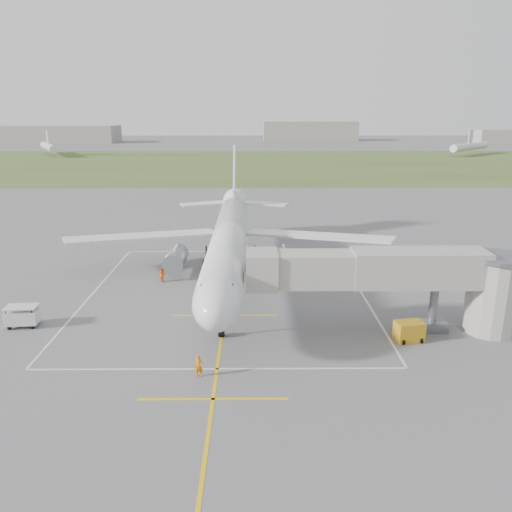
{
  "coord_description": "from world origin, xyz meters",
  "views": [
    {
      "loc": [
        2.61,
        -52.88,
        18.2
      ],
      "look_at": [
        2.98,
        -4.0,
        4.0
      ],
      "focal_mm": 35.0,
      "sensor_mm": 36.0,
      "label": 1
    }
  ],
  "objects_px": {
    "jet_bridge": "(409,279)",
    "ramp_worker_wing": "(163,274)",
    "baggage_cart": "(22,316)",
    "ramp_worker_nose": "(199,366)",
    "airliner": "(229,241)",
    "gpu_unit": "(409,332)"
  },
  "relations": [
    {
      "from": "jet_bridge",
      "to": "ramp_worker_wing",
      "type": "bearing_deg",
      "value": 150.17
    },
    {
      "from": "jet_bridge",
      "to": "baggage_cart",
      "type": "xyz_separation_m",
      "value": [
        -33.29,
        1.21,
        -3.78
      ]
    },
    {
      "from": "baggage_cart",
      "to": "ramp_worker_wing",
      "type": "height_order",
      "value": "baggage_cart"
    },
    {
      "from": "jet_bridge",
      "to": "ramp_worker_nose",
      "type": "relative_size",
      "value": 14.04
    },
    {
      "from": "airliner",
      "to": "baggage_cart",
      "type": "height_order",
      "value": "airliner"
    },
    {
      "from": "gpu_unit",
      "to": "baggage_cart",
      "type": "distance_m",
      "value": 33.19
    },
    {
      "from": "airliner",
      "to": "gpu_unit",
      "type": "bearing_deg",
      "value": -46.25
    },
    {
      "from": "jet_bridge",
      "to": "ramp_worker_wing",
      "type": "xyz_separation_m",
      "value": [
        -23.08,
        13.23,
        -3.93
      ]
    },
    {
      "from": "airliner",
      "to": "baggage_cart",
      "type": "distance_m",
      "value": 22.14
    },
    {
      "from": "ramp_worker_nose",
      "to": "gpu_unit",
      "type": "bearing_deg",
      "value": 23.2
    },
    {
      "from": "airliner",
      "to": "ramp_worker_wing",
      "type": "height_order",
      "value": "airliner"
    },
    {
      "from": "airliner",
      "to": "ramp_worker_nose",
      "type": "relative_size",
      "value": 28.06
    },
    {
      "from": "airliner",
      "to": "baggage_cart",
      "type": "xyz_separation_m",
      "value": [
        -17.57,
        -13.04,
        -3.43
      ]
    },
    {
      "from": "jet_bridge",
      "to": "ramp_worker_nose",
      "type": "bearing_deg",
      "value": -155.89
    },
    {
      "from": "gpu_unit",
      "to": "baggage_cart",
      "type": "relative_size",
      "value": 0.87
    },
    {
      "from": "baggage_cart",
      "to": "ramp_worker_wing",
      "type": "xyz_separation_m",
      "value": [
        10.21,
        12.02,
        -0.15
      ]
    },
    {
      "from": "gpu_unit",
      "to": "ramp_worker_nose",
      "type": "height_order",
      "value": "gpu_unit"
    },
    {
      "from": "gpu_unit",
      "to": "ramp_worker_wing",
      "type": "height_order",
      "value": "gpu_unit"
    },
    {
      "from": "airliner",
      "to": "ramp_worker_nose",
      "type": "height_order",
      "value": "airliner"
    },
    {
      "from": "ramp_worker_nose",
      "to": "airliner",
      "type": "bearing_deg",
      "value": 91.26
    },
    {
      "from": "ramp_worker_nose",
      "to": "ramp_worker_wing",
      "type": "bearing_deg",
      "value": 110.89
    },
    {
      "from": "baggage_cart",
      "to": "ramp_worker_wing",
      "type": "bearing_deg",
      "value": 45.01
    }
  ]
}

